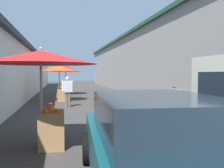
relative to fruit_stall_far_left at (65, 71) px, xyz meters
name	(u,v)px	position (x,y,z in m)	size (l,w,h in m)	color
ground	(93,102)	(-5.58, -1.55, -1.94)	(90.00, 90.00, 0.00)	#3D3A38
building_right_concrete	(184,61)	(-3.33, -9.04, 0.79)	(49.80, 7.50, 5.44)	gray
fruit_stall_far_left	(65,71)	(0.00, 0.00, 0.00)	(2.45, 2.45, 2.46)	#9E9EA3
fruit_stall_near_left	(60,74)	(-4.89, 0.45, -0.19)	(2.34, 2.34, 2.34)	#9E9EA3
fruit_stall_near_right	(43,70)	(-14.57, 0.83, -0.10)	(2.57, 2.57, 2.35)	#9E9EA3
hatchback_car	(153,145)	(-17.13, -0.83, -1.20)	(4.02, 2.14, 1.45)	#0F4C56
vendor_by_crates	(68,90)	(-7.75, 0.07, -1.02)	(0.36, 0.60, 1.60)	#665B4C
parked_scooter	(176,103)	(-10.60, -4.58, -1.49)	(1.68, 0.54, 1.14)	black
plastic_stool	(50,106)	(-9.40, 0.91, -1.61)	(0.30, 0.30, 0.43)	red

